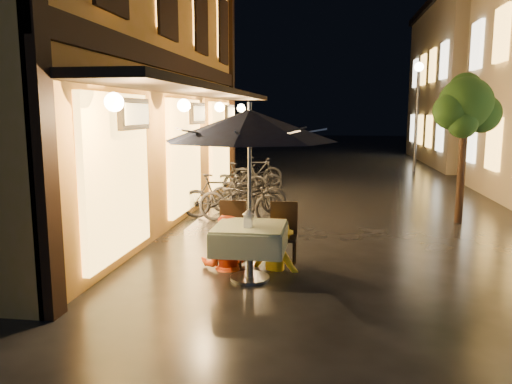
% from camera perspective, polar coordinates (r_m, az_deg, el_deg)
% --- Properties ---
extents(ground, '(90.00, 90.00, 0.00)m').
position_cam_1_polar(ground, '(6.83, 11.08, -10.97)').
color(ground, black).
rests_on(ground, ground).
extents(west_building, '(5.90, 11.40, 7.40)m').
position_cam_1_polar(west_building, '(11.80, -19.48, 15.35)').
color(west_building, '#C08B34').
rests_on(west_building, ground).
extents(east_building_far, '(7.30, 10.30, 7.30)m').
position_cam_1_polar(east_building_far, '(25.68, 26.67, 11.13)').
color(east_building_far, tan).
rests_on(east_building_far, ground).
extents(street_tree, '(1.43, 1.20, 3.15)m').
position_cam_1_polar(street_tree, '(11.27, 22.88, 8.88)').
color(street_tree, black).
rests_on(street_tree, ground).
extents(streetlamp_far, '(0.36, 0.36, 4.23)m').
position_cam_1_polar(streetlamp_far, '(20.70, 17.98, 10.31)').
color(streetlamp_far, '#59595E').
rests_on(streetlamp_far, ground).
extents(cafe_table, '(0.99, 0.99, 0.78)m').
position_cam_1_polar(cafe_table, '(6.97, -0.72, -5.35)').
color(cafe_table, '#59595E').
rests_on(cafe_table, ground).
extents(patio_umbrella, '(2.36, 2.36, 2.46)m').
position_cam_1_polar(patio_umbrella, '(6.75, -0.74, 7.59)').
color(patio_umbrella, '#59595E').
rests_on(patio_umbrella, ground).
extents(cafe_chair_left, '(0.42, 0.42, 0.97)m').
position_cam_1_polar(cafe_chair_left, '(7.75, -2.79, -4.24)').
color(cafe_chair_left, black).
rests_on(cafe_chair_left, ground).
extents(cafe_chair_right, '(0.42, 0.42, 0.97)m').
position_cam_1_polar(cafe_chair_right, '(7.64, 3.13, -4.44)').
color(cafe_chair_right, black).
rests_on(cafe_chair_right, ground).
extents(table_lantern, '(0.16, 0.16, 0.25)m').
position_cam_1_polar(table_lantern, '(6.76, -0.91, -2.92)').
color(table_lantern, white).
rests_on(table_lantern, cafe_table).
extents(person_orange, '(0.80, 0.64, 1.57)m').
position_cam_1_polar(person_orange, '(7.48, -3.57, -2.79)').
color(person_orange, red).
rests_on(person_orange, ground).
extents(person_yellow, '(1.05, 0.80, 1.44)m').
position_cam_1_polar(person_yellow, '(7.43, 2.40, -3.38)').
color(person_yellow, yellow).
rests_on(person_yellow, ground).
extents(bicycle_0, '(2.00, 0.98, 1.01)m').
position_cam_1_polar(bicycle_0, '(10.52, -1.70, -0.87)').
color(bicycle_0, black).
rests_on(bicycle_0, ground).
extents(bicycle_1, '(1.69, 0.64, 0.99)m').
position_cam_1_polar(bicycle_1, '(11.01, -4.24, -0.48)').
color(bicycle_1, black).
rests_on(bicycle_1, ground).
extents(bicycle_2, '(1.83, 0.67, 0.95)m').
position_cam_1_polar(bicycle_2, '(11.56, -0.95, -0.10)').
color(bicycle_2, black).
rests_on(bicycle_2, ground).
extents(bicycle_3, '(1.62, 0.66, 0.94)m').
position_cam_1_polar(bicycle_3, '(13.89, -1.72, 1.43)').
color(bicycle_3, black).
rests_on(bicycle_3, ground).
extents(bicycle_4, '(1.76, 0.78, 0.90)m').
position_cam_1_polar(bicycle_4, '(14.40, -0.39, 1.61)').
color(bicycle_4, black).
rests_on(bicycle_4, ground).
extents(bicycle_5, '(1.62, 0.77, 0.94)m').
position_cam_1_polar(bicycle_5, '(15.83, 0.18, 2.37)').
color(bicycle_5, black).
rests_on(bicycle_5, ground).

